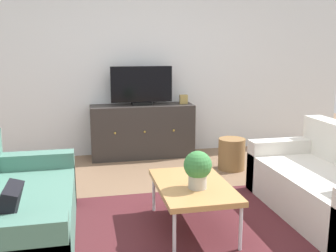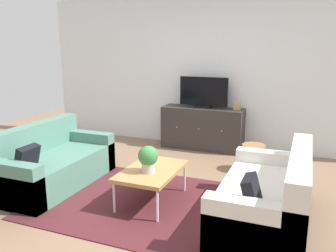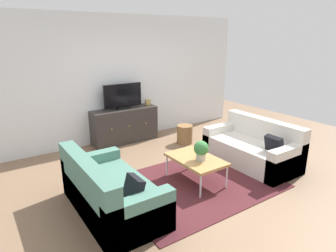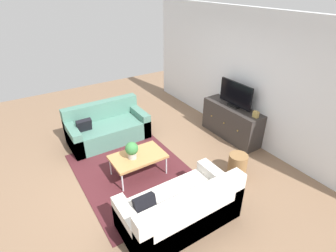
{
  "view_description": "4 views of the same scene",
  "coord_description": "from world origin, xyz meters",
  "px_view_note": "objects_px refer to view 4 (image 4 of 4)",
  "views": [
    {
      "loc": [
        -0.79,
        -3.09,
        1.55
      ],
      "look_at": [
        0.0,
        0.59,
        0.78
      ],
      "focal_mm": 41.57,
      "sensor_mm": 36.0,
      "label": 1
    },
    {
      "loc": [
        1.69,
        -3.61,
        1.84
      ],
      "look_at": [
        0.0,
        0.59,
        0.78
      ],
      "focal_mm": 37.42,
      "sensor_mm": 36.0,
      "label": 2
    },
    {
      "loc": [
        -2.68,
        -3.37,
        2.25
      ],
      "look_at": [
        0.0,
        0.59,
        0.78
      ],
      "focal_mm": 31.36,
      "sensor_mm": 36.0,
      "label": 3
    },
    {
      "loc": [
        3.6,
        -1.73,
        3.17
      ],
      "look_at": [
        0.0,
        0.59,
        0.78
      ],
      "focal_mm": 28.51,
      "sensor_mm": 36.0,
      "label": 4
    }
  ],
  "objects_px": {
    "flat_screen_tv": "(236,95)",
    "wicker_basket": "(237,164)",
    "coffee_table": "(138,157)",
    "mantel_clock": "(256,114)",
    "couch_left_side": "(107,128)",
    "potted_plant": "(132,150)",
    "tv_console": "(231,122)",
    "couch_right_side": "(182,212)"
  },
  "relations": [
    {
      "from": "tv_console",
      "to": "flat_screen_tv",
      "type": "relative_size",
      "value": 1.68
    },
    {
      "from": "couch_left_side",
      "to": "flat_screen_tv",
      "type": "relative_size",
      "value": 1.95
    },
    {
      "from": "mantel_clock",
      "to": "wicker_basket",
      "type": "distance_m",
      "value": 1.12
    },
    {
      "from": "tv_console",
      "to": "wicker_basket",
      "type": "distance_m",
      "value": 1.34
    },
    {
      "from": "coffee_table",
      "to": "flat_screen_tv",
      "type": "distance_m",
      "value": 2.47
    },
    {
      "from": "couch_left_side",
      "to": "potted_plant",
      "type": "distance_m",
      "value": 1.55
    },
    {
      "from": "flat_screen_tv",
      "to": "coffee_table",
      "type": "bearing_deg",
      "value": -88.06
    },
    {
      "from": "coffee_table",
      "to": "mantel_clock",
      "type": "relative_size",
      "value": 7.25
    },
    {
      "from": "flat_screen_tv",
      "to": "wicker_basket",
      "type": "height_order",
      "value": "flat_screen_tv"
    },
    {
      "from": "potted_plant",
      "to": "flat_screen_tv",
      "type": "xyz_separation_m",
      "value": [
        -0.09,
        2.49,
        0.42
      ]
    },
    {
      "from": "tv_console",
      "to": "flat_screen_tv",
      "type": "xyz_separation_m",
      "value": [
        0.0,
        0.02,
        0.64
      ]
    },
    {
      "from": "couch_left_side",
      "to": "coffee_table",
      "type": "bearing_deg",
      "value": 0.42
    },
    {
      "from": "coffee_table",
      "to": "potted_plant",
      "type": "bearing_deg",
      "value": -85.87
    },
    {
      "from": "flat_screen_tv",
      "to": "mantel_clock",
      "type": "relative_size",
      "value": 6.62
    },
    {
      "from": "coffee_table",
      "to": "tv_console",
      "type": "bearing_deg",
      "value": 91.95
    },
    {
      "from": "couch_right_side",
      "to": "coffee_table",
      "type": "xyz_separation_m",
      "value": [
        -1.37,
        0.01,
        0.11
      ]
    },
    {
      "from": "couch_left_side",
      "to": "flat_screen_tv",
      "type": "xyz_separation_m",
      "value": [
        1.42,
        2.39,
        0.74
      ]
    },
    {
      "from": "couch_left_side",
      "to": "tv_console",
      "type": "distance_m",
      "value": 2.77
    },
    {
      "from": "tv_console",
      "to": "mantel_clock",
      "type": "bearing_deg",
      "value": 0.0
    },
    {
      "from": "mantel_clock",
      "to": "wicker_basket",
      "type": "bearing_deg",
      "value": -62.92
    },
    {
      "from": "couch_right_side",
      "to": "wicker_basket",
      "type": "bearing_deg",
      "value": 105.18
    },
    {
      "from": "potted_plant",
      "to": "couch_right_side",
      "type": "bearing_deg",
      "value": 4.1
    },
    {
      "from": "tv_console",
      "to": "wicker_basket",
      "type": "bearing_deg",
      "value": -39.06
    },
    {
      "from": "couch_left_side",
      "to": "flat_screen_tv",
      "type": "height_order",
      "value": "flat_screen_tv"
    },
    {
      "from": "couch_left_side",
      "to": "potted_plant",
      "type": "xyz_separation_m",
      "value": [
        1.51,
        -0.1,
        0.32
      ]
    },
    {
      "from": "potted_plant",
      "to": "mantel_clock",
      "type": "relative_size",
      "value": 2.39
    },
    {
      "from": "tv_console",
      "to": "wicker_basket",
      "type": "relative_size",
      "value": 3.59
    },
    {
      "from": "coffee_table",
      "to": "mantel_clock",
      "type": "height_order",
      "value": "mantel_clock"
    },
    {
      "from": "couch_right_side",
      "to": "mantel_clock",
      "type": "xyz_separation_m",
      "value": [
        -0.84,
        2.37,
        0.54
      ]
    },
    {
      "from": "flat_screen_tv",
      "to": "wicker_basket",
      "type": "xyz_separation_m",
      "value": [
        1.03,
        -0.86,
        -0.81
      ]
    },
    {
      "from": "potted_plant",
      "to": "mantel_clock",
      "type": "bearing_deg",
      "value": 78.26
    },
    {
      "from": "coffee_table",
      "to": "wicker_basket",
      "type": "relative_size",
      "value": 2.34
    },
    {
      "from": "potted_plant",
      "to": "couch_left_side",
      "type": "bearing_deg",
      "value": 176.31
    },
    {
      "from": "flat_screen_tv",
      "to": "couch_right_side",
      "type": "bearing_deg",
      "value": -58.86
    },
    {
      "from": "couch_right_side",
      "to": "wicker_basket",
      "type": "distance_m",
      "value": 1.6
    },
    {
      "from": "couch_right_side",
      "to": "mantel_clock",
      "type": "height_order",
      "value": "mantel_clock"
    },
    {
      "from": "coffee_table",
      "to": "flat_screen_tv",
      "type": "xyz_separation_m",
      "value": [
        -0.08,
        2.38,
        0.63
      ]
    },
    {
      "from": "couch_right_side",
      "to": "flat_screen_tv",
      "type": "distance_m",
      "value": 2.89
    },
    {
      "from": "couch_right_side",
      "to": "tv_console",
      "type": "xyz_separation_m",
      "value": [
        -1.45,
        2.37,
        0.1
      ]
    },
    {
      "from": "wicker_basket",
      "to": "couch_left_side",
      "type": "bearing_deg",
      "value": -147.87
    },
    {
      "from": "couch_right_side",
      "to": "flat_screen_tv",
      "type": "xyz_separation_m",
      "value": [
        -1.45,
        2.39,
        0.74
      ]
    },
    {
      "from": "couch_right_side",
      "to": "flat_screen_tv",
      "type": "bearing_deg",
      "value": 121.14
    }
  ]
}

